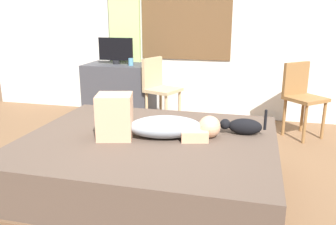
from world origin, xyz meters
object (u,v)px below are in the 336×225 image
Objects in this scene: tv_monitor at (116,50)px; bed at (150,166)px; cat at (243,126)px; person_lying at (152,123)px; desk at (120,91)px; cup at (131,62)px; chair_by_desk at (159,86)px; chair_spare at (301,93)px.

bed is at bearing -61.63° from tv_monitor.
cat reaches higher than bed.
person_lying is 2.28m from desk.
cup is at bearing 114.34° from person_lying.
person_lying is 1.09× the size of chair_by_desk.
desk is 2.35m from chair_spare.
chair_by_desk reaches higher than bed.
bed is 2.11× the size of person_lying.
cat is (0.67, 0.24, -0.05)m from person_lying.
cup is at bearing 113.67° from bed.
cup is at bearing -25.17° from desk.
tv_monitor reaches higher than desk.
desk is at bearing 117.55° from bed.
bed is 1.88m from chair_by_desk.
tv_monitor is 0.56× the size of chair_spare.
person_lying is at bearing -65.66° from cup.
cup is (-0.83, 1.90, 0.55)m from bed.
person_lying is 2.10m from cup.
chair_by_desk is 1.72m from chair_spare.
cup is (0.25, -0.10, -0.13)m from tv_monitor.
person_lying is 2.62× the size of cat.
person_lying is at bearing -75.80° from chair_by_desk.
tv_monitor is 0.56× the size of chair_by_desk.
cup is 2.15m from chair_spare.
desk is at bearing 118.14° from person_lying.
bed is 2.26m from desk.
tv_monitor reaches higher than bed.
bed is at bearing -160.57° from cat.
cup reaches higher than person_lying.
chair_by_desk reaches higher than person_lying.
cat is 0.42× the size of chair_spare.
cup is at bearing 132.67° from cat.
cat is at bearing -44.70° from tv_monitor.
desk is 1.05× the size of chair_by_desk.
desk is at bearing 174.60° from chair_spare.
person_lying is at bearing -159.93° from cat.
chair_by_desk is 1.00× the size of chair_spare.
bed is 20.68× the size of cup.
chair_spare reaches higher than person_lying.
chair_by_desk is (-0.46, 1.81, -0.09)m from person_lying.
desk is 1.05× the size of chair_spare.
chair_spare is at bearing 54.07° from bed.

